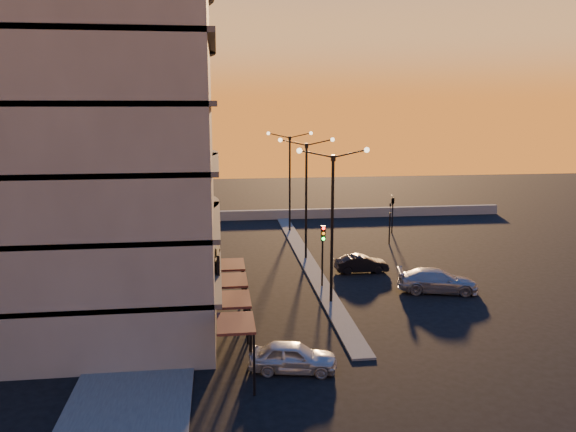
% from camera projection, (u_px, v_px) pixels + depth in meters
% --- Properties ---
extents(ground, '(120.00, 120.00, 0.00)m').
position_uv_depth(ground, '(331.00, 303.00, 34.46)').
color(ground, black).
rests_on(ground, ground).
extents(sidewalk_west, '(5.00, 40.00, 0.12)m').
position_uv_depth(sidewalk_west, '(163.00, 288.00, 37.06)').
color(sidewalk_west, '#4C4C4A').
rests_on(sidewalk_west, ground).
extents(median, '(1.20, 36.00, 0.12)m').
position_uv_depth(median, '(306.00, 258.00, 44.18)').
color(median, '#4C4C4A').
rests_on(median, ground).
extents(parapet, '(44.00, 0.50, 1.00)m').
position_uv_depth(parapet, '(301.00, 214.00, 59.91)').
color(parapet, slate).
rests_on(parapet, ground).
extents(building, '(14.35, 17.08, 25.00)m').
position_uv_depth(building, '(81.00, 106.00, 30.46)').
color(building, slate).
rests_on(building, ground).
extents(streetlamp_near, '(4.32, 0.32, 9.51)m').
position_uv_depth(streetlamp_near, '(332.00, 214.00, 33.37)').
color(streetlamp_near, black).
rests_on(streetlamp_near, ground).
extents(streetlamp_mid, '(4.32, 0.32, 9.51)m').
position_uv_depth(streetlamp_mid, '(306.00, 189.00, 43.10)').
color(streetlamp_mid, black).
rests_on(streetlamp_mid, ground).
extents(streetlamp_far, '(4.32, 0.32, 9.51)m').
position_uv_depth(streetlamp_far, '(290.00, 173.00, 52.83)').
color(streetlamp_far, black).
rests_on(streetlamp_far, ground).
extents(traffic_light_main, '(0.28, 0.44, 4.25)m').
position_uv_depth(traffic_light_main, '(323.00, 246.00, 36.69)').
color(traffic_light_main, black).
rests_on(traffic_light_main, ground).
extents(signal_east_a, '(0.13, 0.16, 3.60)m').
position_uv_depth(signal_east_a, '(390.00, 222.00, 48.68)').
color(signal_east_a, black).
rests_on(signal_east_a, ground).
extents(signal_east_b, '(0.42, 1.99, 3.60)m').
position_uv_depth(signal_east_b, '(393.00, 201.00, 52.53)').
color(signal_east_b, black).
rests_on(signal_east_b, ground).
extents(car_hatchback, '(4.26, 2.37, 1.37)m').
position_uv_depth(car_hatchback, '(293.00, 357.00, 25.54)').
color(car_hatchback, '#AEB1B6').
rests_on(car_hatchback, ground).
extents(car_sedan, '(3.83, 1.36, 1.26)m').
position_uv_depth(car_sedan, '(361.00, 264.00, 40.65)').
color(car_sedan, black).
rests_on(car_sedan, ground).
extents(car_wagon, '(5.47, 3.18, 1.49)m').
position_uv_depth(car_wagon, '(438.00, 281.00, 36.38)').
color(car_wagon, '#95959B').
rests_on(car_wagon, ground).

